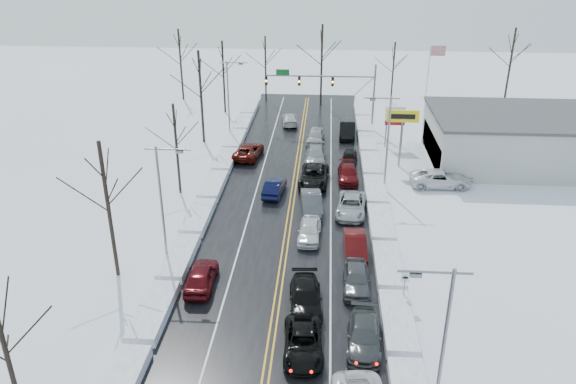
# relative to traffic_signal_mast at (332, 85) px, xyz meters

# --- Properties ---
(ground) EXTENTS (160.00, 160.00, 0.00)m
(ground) POSITION_rel_traffic_signal_mast_xyz_m (-3.45, -27.99, -5.48)
(ground) COLOR white
(ground) RESTS_ON ground
(road_surface) EXTENTS (14.00, 84.00, 0.01)m
(road_surface) POSITION_rel_traffic_signal_mast_xyz_m (-3.45, -25.99, -5.47)
(road_surface) COLOR black
(road_surface) RESTS_ON ground
(snow_bank_left) EXTENTS (1.91, 72.00, 0.69)m
(snow_bank_left) POSITION_rel_traffic_signal_mast_xyz_m (-11.05, -25.99, -5.48)
(snow_bank_left) COLOR white
(snow_bank_left) RESTS_ON ground
(snow_bank_right) EXTENTS (1.91, 72.00, 0.69)m
(snow_bank_right) POSITION_rel_traffic_signal_mast_xyz_m (4.15, -25.99, -5.48)
(snow_bank_right) COLOR white
(snow_bank_right) RESTS_ON ground
(traffic_signal_mast) EXTENTS (13.28, 0.39, 8.00)m
(traffic_signal_mast) POSITION_rel_traffic_signal_mast_xyz_m (0.00, 0.00, 0.00)
(traffic_signal_mast) COLOR slate
(traffic_signal_mast) RESTS_ON ground
(tires_plus_sign) EXTENTS (3.20, 0.34, 6.00)m
(tires_plus_sign) POSITION_rel_traffic_signal_mast_xyz_m (7.05, -12.00, -0.49)
(tires_plus_sign) COLOR slate
(tires_plus_sign) RESTS_ON ground
(used_vehicles_sign) EXTENTS (2.20, 0.22, 4.65)m
(used_vehicles_sign) POSITION_rel_traffic_signal_mast_xyz_m (7.05, -5.99, -2.16)
(used_vehicles_sign) COLOR slate
(used_vehicles_sign) RESTS_ON ground
(speed_limit_sign) EXTENTS (0.55, 0.09, 2.35)m
(speed_limit_sign) POSITION_rel_traffic_signal_mast_xyz_m (4.75, -35.99, -3.84)
(speed_limit_sign) COLOR slate
(speed_limit_sign) RESTS_ON ground
(flagpole) EXTENTS (1.87, 1.20, 10.00)m
(flagpole) POSITION_rel_traffic_signal_mast_xyz_m (11.72, 2.01, 0.45)
(flagpole) COLOR silver
(flagpole) RESTS_ON ground
(dealership_building) EXTENTS (20.40, 12.40, 5.30)m
(dealership_building) POSITION_rel_traffic_signal_mast_xyz_m (20.53, -9.99, -2.82)
(dealership_building) COLOR #AEAEA9
(dealership_building) RESTS_ON ground
(streetlight_se) EXTENTS (3.20, 0.25, 9.00)m
(streetlight_se) POSITION_rel_traffic_signal_mast_xyz_m (4.85, -45.99, -0.17)
(streetlight_se) COLOR slate
(streetlight_se) RESTS_ON ground
(streetlight_ne) EXTENTS (3.20, 0.25, 9.00)m
(streetlight_ne) POSITION_rel_traffic_signal_mast_xyz_m (4.85, -17.99, -0.17)
(streetlight_ne) COLOR slate
(streetlight_ne) RESTS_ON ground
(streetlight_sw) EXTENTS (3.20, 0.25, 9.00)m
(streetlight_sw) POSITION_rel_traffic_signal_mast_xyz_m (-11.74, -31.99, -0.17)
(streetlight_sw) COLOR slate
(streetlight_sw) RESTS_ON ground
(streetlight_nw) EXTENTS (3.20, 0.25, 9.00)m
(streetlight_nw) POSITION_rel_traffic_signal_mast_xyz_m (-11.74, -3.99, -0.17)
(streetlight_nw) COLOR slate
(streetlight_nw) RESTS_ON ground
(tree_left_a) EXTENTS (3.60, 3.60, 9.00)m
(tree_left_a) POSITION_rel_traffic_signal_mast_xyz_m (-14.45, -47.99, 0.81)
(tree_left_a) COLOR #2D231C
(tree_left_a) RESTS_ON ground
(tree_left_b) EXTENTS (4.00, 4.00, 10.00)m
(tree_left_b) POSITION_rel_traffic_signal_mast_xyz_m (-14.95, -33.99, 1.51)
(tree_left_b) COLOR #2D231C
(tree_left_b) RESTS_ON ground
(tree_left_c) EXTENTS (3.40, 3.40, 8.50)m
(tree_left_c) POSITION_rel_traffic_signal_mast_xyz_m (-13.95, -19.99, 0.46)
(tree_left_c) COLOR #2D231C
(tree_left_c) RESTS_ON ground
(tree_left_d) EXTENTS (4.20, 4.20, 10.50)m
(tree_left_d) POSITION_rel_traffic_signal_mast_xyz_m (-14.65, -5.99, 1.86)
(tree_left_d) COLOR #2D231C
(tree_left_d) RESTS_ON ground
(tree_left_e) EXTENTS (3.80, 3.80, 9.50)m
(tree_left_e) POSITION_rel_traffic_signal_mast_xyz_m (-14.25, 6.01, 1.16)
(tree_left_e) COLOR #2D231C
(tree_left_e) RESTS_ON ground
(tree_far_a) EXTENTS (4.00, 4.00, 10.00)m
(tree_far_a) POSITION_rel_traffic_signal_mast_xyz_m (-21.45, 12.01, 1.51)
(tree_far_a) COLOR #2D231C
(tree_far_a) RESTS_ON ground
(tree_far_b) EXTENTS (3.60, 3.60, 9.00)m
(tree_far_b) POSITION_rel_traffic_signal_mast_xyz_m (-9.45, 13.01, 0.81)
(tree_far_b) COLOR #2D231C
(tree_far_b) RESTS_ON ground
(tree_far_c) EXTENTS (4.40, 4.40, 11.00)m
(tree_far_c) POSITION_rel_traffic_signal_mast_xyz_m (-1.45, 11.01, 2.21)
(tree_far_c) COLOR #2D231C
(tree_far_c) RESTS_ON ground
(tree_far_d) EXTENTS (3.40, 3.40, 8.50)m
(tree_far_d) POSITION_rel_traffic_signal_mast_xyz_m (8.55, 12.51, 0.46)
(tree_far_d) COLOR #2D231C
(tree_far_d) RESTS_ON ground
(tree_far_e) EXTENTS (4.20, 4.20, 10.50)m
(tree_far_e) POSITION_rel_traffic_signal_mast_xyz_m (24.55, 13.01, 1.86)
(tree_far_e) COLOR #2D231C
(tree_far_e) RESTS_ON ground
(queued_car_2) EXTENTS (2.49, 4.97, 1.35)m
(queued_car_2) POSITION_rel_traffic_signal_mast_xyz_m (-1.52, -41.13, -5.48)
(queued_car_2) COLOR black
(queued_car_2) RESTS_ON ground
(queued_car_3) EXTENTS (2.41, 5.17, 1.46)m
(queued_car_3) POSITION_rel_traffic_signal_mast_xyz_m (-1.57, -36.85, -5.48)
(queued_car_3) COLOR black
(queued_car_3) RESTS_ON ground
(queued_car_4) EXTENTS (1.89, 4.36, 1.46)m
(queued_car_4) POSITION_rel_traffic_signal_mast_xyz_m (-1.64, -27.86, -5.48)
(queued_car_4) COLOR white
(queued_car_4) RESTS_ON ground
(queued_car_5) EXTENTS (2.19, 4.95, 1.58)m
(queued_car_5) POSITION_rel_traffic_signal_mast_xyz_m (-1.63, -22.98, -5.48)
(queued_car_5) COLOR #424447
(queued_car_5) RESTS_ON ground
(queued_car_6) EXTENTS (2.96, 5.90, 1.60)m
(queued_car_6) POSITION_rel_traffic_signal_mast_xyz_m (-1.61, -17.13, -5.48)
(queued_car_6) COLOR black
(queued_car_6) RESTS_ON ground
(queued_car_7) EXTENTS (2.15, 5.17, 1.49)m
(queued_car_7) POSITION_rel_traffic_signal_mast_xyz_m (-1.59, -11.32, -5.48)
(queued_car_7) COLOR #919498
(queued_car_7) RESTS_ON ground
(queued_car_8) EXTENTS (2.24, 4.84, 1.61)m
(queued_car_8) POSITION_rel_traffic_signal_mast_xyz_m (-1.76, -5.36, -5.48)
(queued_car_8) COLOR #A4A5AC
(queued_car_8) RESTS_ON ground
(queued_car_11) EXTENTS (2.18, 4.90, 1.40)m
(queued_car_11) POSITION_rel_traffic_signal_mast_xyz_m (1.99, -40.30, -5.48)
(queued_car_11) COLOR #3C3F41
(queued_car_11) RESTS_ON ground
(queued_car_12) EXTENTS (1.85, 4.50, 1.53)m
(queued_car_12) POSITION_rel_traffic_signal_mast_xyz_m (1.76, -34.45, -5.48)
(queued_car_12) COLOR #46494C
(queued_car_12) RESTS_ON ground
(queued_car_13) EXTENTS (1.77, 4.69, 1.53)m
(queued_car_13) POSITION_rel_traffic_signal_mast_xyz_m (1.85, -30.06, -5.48)
(queued_car_13) COLOR #48090A
(queued_car_13) RESTS_ON ground
(queued_car_14) EXTENTS (2.95, 5.51, 1.47)m
(queued_car_14) POSITION_rel_traffic_signal_mast_xyz_m (1.78, -23.17, -5.48)
(queued_car_14) COLOR #AAADB3
(queued_car_14) RESTS_ON ground
(queued_car_15) EXTENTS (2.02, 4.72, 1.36)m
(queued_car_15) POSITION_rel_traffic_signal_mast_xyz_m (1.68, -15.93, -5.48)
(queued_car_15) COLOR #530B0D
(queued_car_15) RESTS_ON ground
(queued_car_16) EXTENTS (1.94, 4.01, 1.32)m
(queued_car_16) POSITION_rel_traffic_signal_mast_xyz_m (1.96, -11.67, -5.48)
(queued_car_16) COLOR black
(queued_car_16) RESTS_ON ground
(queued_car_17) EXTENTS (1.99, 5.24, 1.71)m
(queued_car_17) POSITION_rel_traffic_signal_mast_xyz_m (1.96, -2.94, -5.48)
(queued_car_17) COLOR black
(queued_car_17) RESTS_ON ground
(oncoming_car_0) EXTENTS (2.02, 4.54, 1.45)m
(oncoming_car_0) POSITION_rel_traffic_signal_mast_xyz_m (-5.16, -19.75, -5.48)
(oncoming_car_0) COLOR black
(oncoming_car_0) RESTS_ON ground
(oncoming_car_1) EXTENTS (3.16, 5.68, 1.50)m
(oncoming_car_1) POSITION_rel_traffic_signal_mast_xyz_m (-8.82, -10.53, -5.48)
(oncoming_car_1) COLOR #490E09
(oncoming_car_1) RESTS_ON ground
(oncoming_car_2) EXTENTS (2.45, 4.91, 1.37)m
(oncoming_car_2) POSITION_rel_traffic_signal_mast_xyz_m (-5.20, 1.37, -5.48)
(oncoming_car_2) COLOR silver
(oncoming_car_2) RESTS_ON ground
(oncoming_car_3) EXTENTS (1.95, 4.66, 1.58)m
(oncoming_car_3) POSITION_rel_traffic_signal_mast_xyz_m (-8.74, -34.96, -5.48)
(oncoming_car_3) COLOR #500A10
(oncoming_car_3) RESTS_ON ground
(parked_car_0) EXTENTS (5.82, 2.78, 1.60)m
(parked_car_0) POSITION_rel_traffic_signal_mast_xyz_m (10.42, -16.85, -5.48)
(parked_car_0) COLOR white
(parked_car_0) RESTS_ON ground
(parked_car_1) EXTENTS (3.08, 5.98, 1.66)m
(parked_car_1) POSITION_rel_traffic_signal_mast_xyz_m (13.64, -13.16, -5.48)
(parked_car_1) COLOR #3A3D3F
(parked_car_1) RESTS_ON ground
(parked_car_2) EXTENTS (2.47, 4.87, 1.59)m
(parked_car_2) POSITION_rel_traffic_signal_mast_xyz_m (11.65, -6.74, -5.48)
(parked_car_2) COLOR #3D3F41
(parked_car_2) RESTS_ON ground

